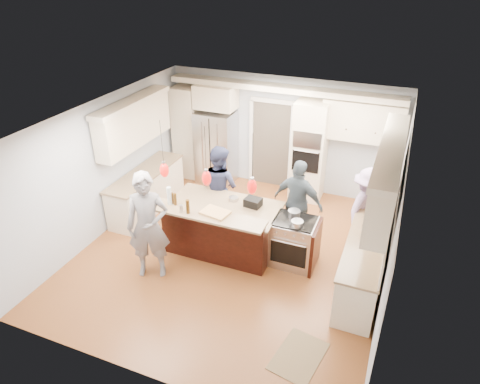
% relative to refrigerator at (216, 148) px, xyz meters
% --- Properties ---
extents(ground_plane, '(6.00, 6.00, 0.00)m').
position_rel_refrigerator_xyz_m(ground_plane, '(1.55, -2.64, -0.90)').
color(ground_plane, '#965829').
rests_on(ground_plane, ground).
extents(room_shell, '(5.54, 6.04, 2.72)m').
position_rel_refrigerator_xyz_m(room_shell, '(1.55, -2.64, 0.92)').
color(room_shell, '#B2BCC6').
rests_on(room_shell, ground).
extents(refrigerator, '(0.90, 0.70, 1.80)m').
position_rel_refrigerator_xyz_m(refrigerator, '(0.00, 0.00, 0.00)').
color(refrigerator, '#B7B7BC').
rests_on(refrigerator, ground).
extents(oven_column, '(0.72, 0.69, 2.30)m').
position_rel_refrigerator_xyz_m(oven_column, '(2.30, 0.03, 0.25)').
color(oven_column, beige).
rests_on(oven_column, ground).
extents(back_upper_cabinets, '(5.30, 0.61, 2.54)m').
position_rel_refrigerator_xyz_m(back_upper_cabinets, '(0.80, 0.12, 0.77)').
color(back_upper_cabinets, beige).
rests_on(back_upper_cabinets, ground).
extents(right_counter_run, '(0.64, 3.10, 2.51)m').
position_rel_refrigerator_xyz_m(right_counter_run, '(3.99, -2.34, 0.16)').
color(right_counter_run, beige).
rests_on(right_counter_run, ground).
extents(left_cabinets, '(0.64, 2.30, 2.51)m').
position_rel_refrigerator_xyz_m(left_cabinets, '(-0.89, -1.84, 0.16)').
color(left_cabinets, beige).
rests_on(left_cabinets, ground).
extents(kitchen_island, '(2.10, 1.46, 1.12)m').
position_rel_refrigerator_xyz_m(kitchen_island, '(1.30, -2.57, -0.41)').
color(kitchen_island, black).
rests_on(kitchen_island, ground).
extents(island_range, '(0.82, 0.71, 0.92)m').
position_rel_refrigerator_xyz_m(island_range, '(2.71, -2.49, -0.44)').
color(island_range, '#B7B7BC').
rests_on(island_range, ground).
extents(pendant_lights, '(1.75, 0.15, 1.03)m').
position_rel_refrigerator_xyz_m(pendant_lights, '(1.30, -3.15, 0.90)').
color(pendant_lights, black).
rests_on(pendant_lights, ground).
extents(person_bar_end, '(0.85, 0.73, 1.99)m').
position_rel_refrigerator_xyz_m(person_bar_end, '(0.44, -3.72, 0.09)').
color(person_bar_end, slate).
rests_on(person_bar_end, ground).
extents(person_far_left, '(1.03, 0.91, 1.77)m').
position_rel_refrigerator_xyz_m(person_far_left, '(0.89, -1.79, -0.02)').
color(person_far_left, navy).
rests_on(person_far_left, ground).
extents(person_far_right, '(1.08, 0.63, 1.73)m').
position_rel_refrigerator_xyz_m(person_far_right, '(2.55, -1.79, -0.03)').
color(person_far_right, '#41505B').
rests_on(person_far_right, ground).
extents(person_range_side, '(0.95, 1.23, 1.68)m').
position_rel_refrigerator_xyz_m(person_range_side, '(3.80, -1.53, -0.06)').
color(person_range_side, '#9A80AD').
rests_on(person_range_side, ground).
extents(floor_rug, '(0.76, 0.98, 0.01)m').
position_rel_refrigerator_xyz_m(floor_rug, '(3.36, -4.55, -0.89)').
color(floor_rug, olive).
rests_on(floor_rug, ground).
extents(water_bottle, '(0.08, 0.08, 0.34)m').
position_rel_refrigerator_xyz_m(water_bottle, '(0.53, -3.12, 0.39)').
color(water_bottle, silver).
rests_on(water_bottle, kitchen_island).
extents(beer_bottle_a, '(0.06, 0.06, 0.21)m').
position_rel_refrigerator_xyz_m(beer_bottle_a, '(0.56, -3.08, 0.33)').
color(beer_bottle_a, '#43290B').
rests_on(beer_bottle_a, kitchen_island).
extents(beer_bottle_b, '(0.07, 0.07, 0.26)m').
position_rel_refrigerator_xyz_m(beer_bottle_b, '(0.98, -3.27, 0.35)').
color(beer_bottle_b, '#43290B').
rests_on(beer_bottle_b, kitchen_island).
extents(beer_bottle_c, '(0.06, 0.06, 0.23)m').
position_rel_refrigerator_xyz_m(beer_bottle_c, '(0.64, -3.10, 0.33)').
color(beer_bottle_c, '#43290B').
rests_on(beer_bottle_c, kitchen_island).
extents(drink_can, '(0.09, 0.09, 0.13)m').
position_rel_refrigerator_xyz_m(drink_can, '(0.85, -3.28, 0.29)').
color(drink_can, '#B7B7BC').
rests_on(drink_can, kitchen_island).
extents(cutting_board, '(0.52, 0.41, 0.04)m').
position_rel_refrigerator_xyz_m(cutting_board, '(1.42, -3.11, 0.24)').
color(cutting_board, tan).
rests_on(cutting_board, kitchen_island).
extents(pot_large, '(0.22, 0.22, 0.13)m').
position_rel_refrigerator_xyz_m(pot_large, '(2.63, -2.39, 0.08)').
color(pot_large, '#B7B7BC').
rests_on(pot_large, island_range).
extents(pot_small, '(0.21, 0.21, 0.11)m').
position_rel_refrigerator_xyz_m(pot_small, '(2.76, -2.67, 0.07)').
color(pot_small, '#B7B7BC').
rests_on(pot_small, island_range).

